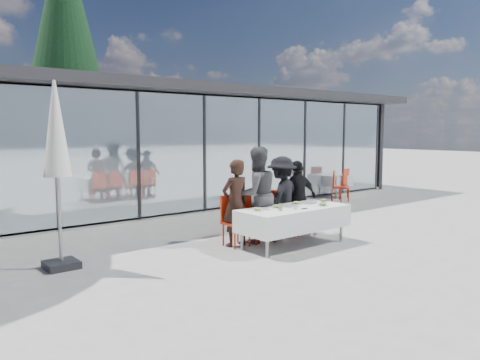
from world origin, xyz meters
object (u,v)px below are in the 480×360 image
spare_table_right (335,180)px  plate_d (324,201)px  conifer_tree (65,36)px  juice_bottle (280,207)px  dining_table (294,218)px  diner_b (256,195)px  diner_d (298,197)px  diner_c (282,197)px  diner_chair_c (280,211)px  spare_chair_a (338,184)px  diner_chair_a (233,218)px  plate_c (297,203)px  diner_chair_d (296,209)px  diner_chair_b (254,215)px  folded_eyeglasses (304,209)px  spare_chair_b (343,182)px  plate_extra (323,205)px  diner_a (235,203)px  lounger (266,199)px  plate_a (258,210)px  plate_b (278,207)px  market_umbrella (56,143)px

spare_table_right → plate_d: bearing=-142.4°
conifer_tree → juice_bottle: bearing=-93.1°
dining_table → diner_b: bearing=117.4°
diner_b → diner_d: bearing=-167.5°
diner_c → plate_d: 0.87m
diner_chair_c → spare_chair_a: 5.41m
dining_table → diner_chair_c: 0.82m
diner_chair_a → juice_bottle: diner_chair_a is taller
diner_c → plate_c: bearing=64.9°
diner_chair_d → plate_c: bearing=-134.5°
diner_chair_a → diner_chair_b: 0.53m
folded_eyeglasses → spare_chair_b: spare_chair_b is taller
diner_chair_b → plate_c: (0.64, -0.54, 0.24)m
plate_c → diner_chair_d: bearing=45.5°
diner_chair_c → folded_eyeglasses: (-0.32, -1.01, 0.22)m
plate_extra → juice_bottle: bearing=173.3°
diner_b → diner_a: bearing=12.5°
diner_chair_b → juice_bottle: bearing=-98.4°
spare_table_right → lounger: size_ratio=0.59×
diner_chair_a → diner_chair_c: bearing=0.0°
diner_chair_d → plate_a: 1.77m
plate_d → dining_table: bearing=-174.8°
spare_chair_a → spare_chair_b: (0.73, 0.39, 0.00)m
diner_a → spare_table_right: diner_a is taller
spare_chair_b → diner_b: bearing=-155.3°
spare_table_right → dining_table: bearing=-146.6°
diner_c → spare_chair_b: bearing=-171.5°
diner_a → diner_chair_b: diner_a is taller
juice_bottle → dining_table: bearing=15.9°
plate_d → spare_table_right: size_ratio=0.27×
plate_b → market_umbrella: 4.06m
diner_a → spare_chair_b: (6.79, 2.87, -0.30)m
plate_a → lounger: (3.39, 3.53, -0.52)m
spare_table_right → market_umbrella: (-9.91, -2.60, 1.47)m
diner_b → plate_extra: diner_b is taller
plate_b → spare_table_right: bearing=31.3°
diner_chair_c → plate_b: size_ratio=4.13×
diner_chair_d → plate_extra: (-0.28, -1.01, 0.24)m
plate_a → plate_extra: size_ratio=1.00×
diner_c → diner_chair_d: size_ratio=1.73×
diner_a → spare_table_right: size_ratio=1.95×
diner_chair_b → diner_chair_d: 1.17m
diner_chair_b → diner_chair_a: bearing=180.0°
diner_a → diner_b: (0.53, 0.00, 0.11)m
diner_b → diner_chair_b: diner_b is taller
diner_a → conifer_tree: 13.48m
diner_a → diner_d: diner_a is taller
plate_d → plate_c: bearing=170.1°
plate_b → plate_c: bearing=9.5°
diner_chair_d → juice_bottle: size_ratio=7.30×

